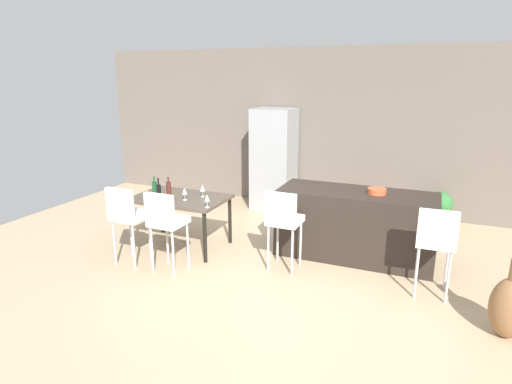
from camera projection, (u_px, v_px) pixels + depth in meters
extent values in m
plane|color=tan|center=(292.00, 270.00, 5.43)|extent=(10.00, 10.00, 0.00)
cube|color=#665B51|center=(344.00, 131.00, 7.63)|extent=(10.00, 0.12, 2.90)
cube|color=black|center=(355.00, 225.00, 5.74)|extent=(2.06, 0.79, 0.92)
cube|color=white|center=(285.00, 220.00, 5.33)|extent=(0.41, 0.41, 0.08)
cube|color=white|center=(280.00, 207.00, 5.13)|extent=(0.40, 0.07, 0.36)
cylinder|color=#B2B2B7|center=(278.00, 239.00, 5.63)|extent=(0.03, 0.03, 0.61)
cylinder|color=#B2B2B7|center=(301.00, 243.00, 5.50)|extent=(0.03, 0.03, 0.61)
cylinder|color=#B2B2B7|center=(268.00, 248.00, 5.35)|extent=(0.03, 0.03, 0.61)
cylinder|color=#B2B2B7|center=(292.00, 252.00, 5.22)|extent=(0.03, 0.03, 0.61)
cube|color=white|center=(435.00, 241.00, 4.68)|extent=(0.41, 0.41, 0.08)
cube|color=white|center=(438.00, 227.00, 4.47)|extent=(0.40, 0.07, 0.36)
cylinder|color=#B2B2B7|center=(417.00, 261.00, 4.97)|extent=(0.03, 0.03, 0.61)
cylinder|color=#B2B2B7|center=(447.00, 266.00, 4.86)|extent=(0.03, 0.03, 0.61)
cylinder|color=#B2B2B7|center=(416.00, 273.00, 4.68)|extent=(0.03, 0.03, 0.61)
cylinder|color=#B2B2B7|center=(448.00, 278.00, 4.57)|extent=(0.03, 0.03, 0.61)
cube|color=#4C4238|center=(180.00, 198.00, 6.03)|extent=(1.31, 0.86, 0.04)
cylinder|color=black|center=(162.00, 211.00, 6.68)|extent=(0.05, 0.05, 0.70)
cylinder|color=black|center=(230.00, 220.00, 6.23)|extent=(0.05, 0.05, 0.70)
cylinder|color=black|center=(131.00, 225.00, 6.02)|extent=(0.05, 0.05, 0.70)
cylinder|color=black|center=(205.00, 238.00, 5.58)|extent=(0.05, 0.05, 0.70)
cube|color=white|center=(130.00, 215.00, 5.51)|extent=(0.41, 0.41, 0.08)
cube|color=white|center=(120.00, 203.00, 5.30)|extent=(0.40, 0.07, 0.36)
cylinder|color=#B2B2B7|center=(131.00, 234.00, 5.81)|extent=(0.03, 0.03, 0.61)
cylinder|color=#B2B2B7|center=(150.00, 238.00, 5.68)|extent=(0.03, 0.03, 0.61)
cylinder|color=#B2B2B7|center=(114.00, 242.00, 5.53)|extent=(0.03, 0.03, 0.61)
cylinder|color=#B2B2B7|center=(134.00, 247.00, 5.40)|extent=(0.03, 0.03, 0.61)
cube|color=white|center=(169.00, 221.00, 5.29)|extent=(0.41, 0.41, 0.08)
cube|color=white|center=(159.00, 208.00, 5.08)|extent=(0.40, 0.07, 0.36)
cylinder|color=#B2B2B7|center=(167.00, 241.00, 5.59)|extent=(0.03, 0.03, 0.61)
cylinder|color=#B2B2B7|center=(188.00, 245.00, 5.46)|extent=(0.03, 0.03, 0.61)
cylinder|color=#B2B2B7|center=(152.00, 250.00, 5.30)|extent=(0.03, 0.03, 0.61)
cylinder|color=#B2B2B7|center=(173.00, 254.00, 5.18)|extent=(0.03, 0.03, 0.61)
cylinder|color=black|center=(159.00, 193.00, 5.82)|extent=(0.06, 0.06, 0.22)
cylinder|color=black|center=(158.00, 181.00, 5.78)|extent=(0.02, 0.02, 0.09)
cylinder|color=#471E19|center=(169.00, 191.00, 5.87)|extent=(0.07, 0.07, 0.25)
cylinder|color=#471E19|center=(168.00, 179.00, 5.83)|extent=(0.02, 0.02, 0.07)
cylinder|color=#194723|center=(155.00, 190.00, 5.95)|extent=(0.07, 0.07, 0.24)
cylinder|color=#194723|center=(154.00, 179.00, 5.91)|extent=(0.02, 0.02, 0.07)
cylinder|color=silver|center=(207.00, 207.00, 5.55)|extent=(0.06, 0.06, 0.00)
cylinder|color=silver|center=(207.00, 204.00, 5.54)|extent=(0.01, 0.01, 0.08)
cone|color=silver|center=(207.00, 198.00, 5.52)|extent=(0.07, 0.07, 0.09)
cylinder|color=silver|center=(185.00, 200.00, 5.88)|extent=(0.06, 0.06, 0.00)
cylinder|color=silver|center=(185.00, 197.00, 5.87)|extent=(0.01, 0.01, 0.08)
cone|color=silver|center=(185.00, 191.00, 5.85)|extent=(0.07, 0.07, 0.09)
cylinder|color=silver|center=(203.00, 197.00, 6.04)|extent=(0.06, 0.06, 0.00)
cylinder|color=silver|center=(203.00, 194.00, 6.03)|extent=(0.01, 0.01, 0.08)
cone|color=silver|center=(202.00, 188.00, 6.01)|extent=(0.07, 0.07, 0.09)
cube|color=#939699|center=(274.00, 159.00, 7.82)|extent=(0.72, 0.68, 1.84)
cylinder|color=#C6512D|center=(377.00, 191.00, 5.51)|extent=(0.24, 0.24, 0.07)
ellipsoid|color=brown|center=(509.00, 308.00, 3.98)|extent=(0.36, 0.36, 0.60)
cylinder|color=#996B4C|center=(438.00, 221.00, 6.95)|extent=(0.24, 0.24, 0.22)
sphere|color=#2D6B33|center=(440.00, 204.00, 6.87)|extent=(0.40, 0.40, 0.40)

